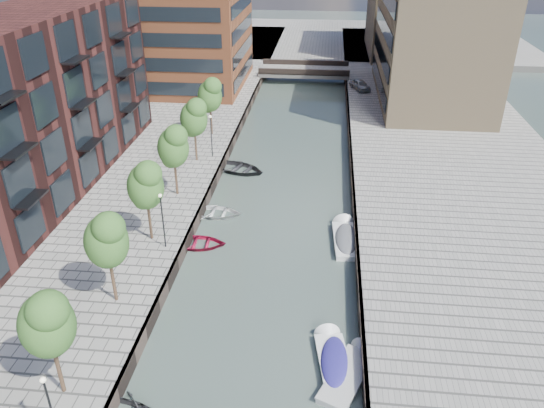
% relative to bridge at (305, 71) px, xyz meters
% --- Properties ---
extents(water, '(300.00, 300.00, 0.00)m').
position_rel_bridge_xyz_m(water, '(0.00, -32.00, -1.39)').
color(water, '#38473F').
rests_on(water, ground).
extents(quay_right, '(20.00, 140.00, 1.00)m').
position_rel_bridge_xyz_m(quay_right, '(16.00, -32.00, -0.89)').
color(quay_right, gray).
rests_on(quay_right, ground).
extents(quay_wall_left, '(0.25, 140.00, 1.00)m').
position_rel_bridge_xyz_m(quay_wall_left, '(-6.10, -32.00, -0.89)').
color(quay_wall_left, '#332823').
rests_on(quay_wall_left, ground).
extents(quay_wall_right, '(0.25, 140.00, 1.00)m').
position_rel_bridge_xyz_m(quay_wall_right, '(6.10, -32.00, -0.89)').
color(quay_wall_right, '#332823').
rests_on(quay_wall_right, ground).
extents(far_closure, '(80.00, 40.00, 1.00)m').
position_rel_bridge_xyz_m(far_closure, '(0.00, 28.00, -0.89)').
color(far_closure, gray).
rests_on(far_closure, ground).
extents(apartment_block, '(8.00, 38.00, 14.00)m').
position_rel_bridge_xyz_m(apartment_block, '(-20.00, -42.00, 6.61)').
color(apartment_block, black).
rests_on(apartment_block, quay_left).
extents(tan_block_near, '(12.00, 25.00, 14.00)m').
position_rel_bridge_xyz_m(tan_block_near, '(16.00, -10.00, 6.61)').
color(tan_block_near, '#927B59').
rests_on(tan_block_near, quay_right).
extents(tan_block_far, '(12.00, 20.00, 16.00)m').
position_rel_bridge_xyz_m(tan_block_far, '(16.00, 16.00, 7.61)').
color(tan_block_far, '#927B59').
rests_on(tan_block_far, quay_right).
extents(bridge, '(13.00, 6.00, 1.30)m').
position_rel_bridge_xyz_m(bridge, '(0.00, 0.00, 0.00)').
color(bridge, gray).
rests_on(bridge, ground).
extents(tree_1, '(2.50, 2.50, 5.95)m').
position_rel_bridge_xyz_m(tree_1, '(-8.50, -61.00, 3.92)').
color(tree_1, '#382619').
rests_on(tree_1, quay_left).
extents(tree_2, '(2.50, 2.50, 5.95)m').
position_rel_bridge_xyz_m(tree_2, '(-8.50, -54.00, 3.92)').
color(tree_2, '#382619').
rests_on(tree_2, quay_left).
extents(tree_3, '(2.50, 2.50, 5.95)m').
position_rel_bridge_xyz_m(tree_3, '(-8.50, -47.00, 3.92)').
color(tree_3, '#382619').
rests_on(tree_3, quay_left).
extents(tree_4, '(2.50, 2.50, 5.95)m').
position_rel_bridge_xyz_m(tree_4, '(-8.50, -40.00, 3.92)').
color(tree_4, '#382619').
rests_on(tree_4, quay_left).
extents(tree_5, '(2.50, 2.50, 5.95)m').
position_rel_bridge_xyz_m(tree_5, '(-8.50, -33.00, 3.92)').
color(tree_5, '#382619').
rests_on(tree_5, quay_left).
extents(tree_6, '(2.50, 2.50, 5.95)m').
position_rel_bridge_xyz_m(tree_6, '(-8.50, -26.00, 3.92)').
color(tree_6, '#382619').
rests_on(tree_6, quay_left).
extents(lamp_0, '(0.24, 0.24, 4.12)m').
position_rel_bridge_xyz_m(lamp_0, '(-7.20, -64.00, 2.12)').
color(lamp_0, black).
rests_on(lamp_0, quay_left).
extents(lamp_1, '(0.24, 0.24, 4.12)m').
position_rel_bridge_xyz_m(lamp_1, '(-7.20, -48.00, 2.12)').
color(lamp_1, black).
rests_on(lamp_1, quay_left).
extents(lamp_2, '(0.24, 0.24, 4.12)m').
position_rel_bridge_xyz_m(lamp_2, '(-7.20, -32.00, 2.12)').
color(lamp_2, black).
rests_on(lamp_2, quay_left).
extents(sloop_2, '(4.30, 3.17, 0.86)m').
position_rel_bridge_xyz_m(sloop_2, '(-5.40, -46.15, -1.39)').
color(sloop_2, maroon).
rests_on(sloop_2, ground).
extents(sloop_3, '(4.38, 3.18, 0.89)m').
position_rel_bridge_xyz_m(sloop_3, '(-5.05, -41.53, -1.39)').
color(sloop_3, white).
rests_on(sloop_3, ground).
extents(sloop_4, '(6.15, 5.31, 1.07)m').
position_rel_bridge_xyz_m(sloop_4, '(-4.51, -32.96, -1.39)').
color(sloop_4, black).
rests_on(sloop_4, ground).
extents(motorboat_2, '(3.33, 4.94, 1.56)m').
position_rel_bridge_xyz_m(motorboat_2, '(5.46, -57.41, -1.30)').
color(motorboat_2, '#BBBAB9').
rests_on(motorboat_2, ground).
extents(motorboat_3, '(2.29, 4.77, 1.53)m').
position_rel_bridge_xyz_m(motorboat_3, '(4.48, -56.65, -1.20)').
color(motorboat_3, white).
rests_on(motorboat_3, ground).
extents(motorboat_4, '(2.11, 5.28, 1.73)m').
position_rel_bridge_xyz_m(motorboat_4, '(5.37, -44.23, -1.18)').
color(motorboat_4, white).
rests_on(motorboat_4, ground).
extents(car, '(3.08, 4.23, 1.34)m').
position_rel_bridge_xyz_m(car, '(7.79, -7.66, 0.28)').
color(car, '#9EA1A2').
rests_on(car, quay_right).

